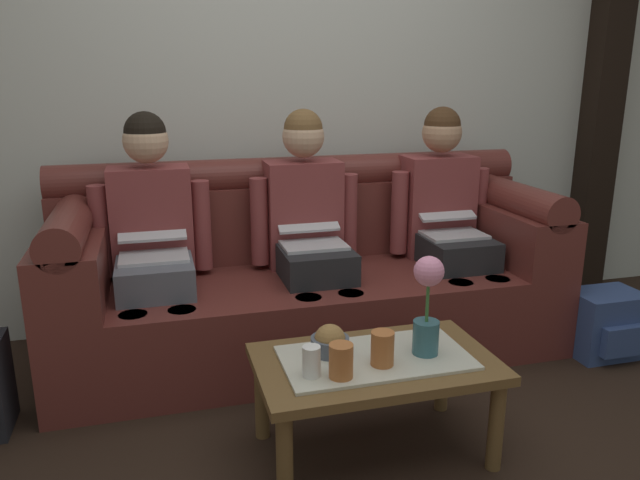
{
  "coord_description": "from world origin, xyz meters",
  "views": [
    {
      "loc": [
        -0.73,
        -1.7,
        1.39
      ],
      "look_at": [
        -0.0,
        0.94,
        0.64
      ],
      "focal_mm": 34.16,
      "sensor_mm": 36.0,
      "label": 1
    }
  ],
  "objects_px": {
    "flower_vase": "(427,303)",
    "backpack_right": "(605,324)",
    "coffee_table": "(375,372)",
    "cup_near_right": "(311,361)",
    "couch": "(308,279)",
    "person_middle": "(308,224)",
    "cup_far_center": "(341,361)",
    "person_left": "(153,234)",
    "cup_near_left": "(383,348)",
    "person_right": "(446,215)",
    "snack_bowl": "(330,342)"
  },
  "relations": [
    {
      "from": "flower_vase",
      "to": "backpack_right",
      "type": "height_order",
      "value": "flower_vase"
    },
    {
      "from": "coffee_table",
      "to": "cup_near_right",
      "type": "relative_size",
      "value": 8.08
    },
    {
      "from": "flower_vase",
      "to": "cup_near_right",
      "type": "distance_m",
      "value": 0.47
    },
    {
      "from": "couch",
      "to": "person_middle",
      "type": "relative_size",
      "value": 2.04
    },
    {
      "from": "couch",
      "to": "cup_far_center",
      "type": "bearing_deg",
      "value": -98.69
    },
    {
      "from": "person_left",
      "to": "cup_near_right",
      "type": "relative_size",
      "value": 11.32
    },
    {
      "from": "person_middle",
      "to": "cup_near_left",
      "type": "height_order",
      "value": "person_middle"
    },
    {
      "from": "coffee_table",
      "to": "person_middle",
      "type": "bearing_deg",
      "value": 90.0
    },
    {
      "from": "flower_vase",
      "to": "backpack_right",
      "type": "relative_size",
      "value": 1.08
    },
    {
      "from": "person_right",
      "to": "flower_vase",
      "type": "xyz_separation_m",
      "value": [
        -0.57,
        -1.0,
        -0.07
      ]
    },
    {
      "from": "couch",
      "to": "cup_far_center",
      "type": "xyz_separation_m",
      "value": [
        -0.17,
        -1.09,
        0.09
      ]
    },
    {
      "from": "person_left",
      "to": "backpack_right",
      "type": "bearing_deg",
      "value": -13.03
    },
    {
      "from": "cup_near_right",
      "to": "flower_vase",
      "type": "bearing_deg",
      "value": 7.31
    },
    {
      "from": "flower_vase",
      "to": "cup_near_right",
      "type": "height_order",
      "value": "flower_vase"
    },
    {
      "from": "couch",
      "to": "snack_bowl",
      "type": "relative_size",
      "value": 17.6
    },
    {
      "from": "person_left",
      "to": "cup_near_left",
      "type": "distance_m",
      "value": 1.3
    },
    {
      "from": "cup_near_left",
      "to": "person_right",
      "type": "bearing_deg",
      "value": 54.11
    },
    {
      "from": "person_middle",
      "to": "cup_near_right",
      "type": "distance_m",
      "value": 1.11
    },
    {
      "from": "cup_near_left",
      "to": "backpack_right",
      "type": "distance_m",
      "value": 1.54
    },
    {
      "from": "flower_vase",
      "to": "snack_bowl",
      "type": "height_order",
      "value": "flower_vase"
    },
    {
      "from": "cup_near_right",
      "to": "cup_far_center",
      "type": "relative_size",
      "value": 0.91
    },
    {
      "from": "coffee_table",
      "to": "cup_near_left",
      "type": "xyz_separation_m",
      "value": [
        0.0,
        -0.07,
        0.12
      ]
    },
    {
      "from": "person_right",
      "to": "snack_bowl",
      "type": "height_order",
      "value": "person_right"
    },
    {
      "from": "snack_bowl",
      "to": "cup_near_right",
      "type": "bearing_deg",
      "value": -125.78
    },
    {
      "from": "couch",
      "to": "cup_near_left",
      "type": "bearing_deg",
      "value": -89.86
    },
    {
      "from": "couch",
      "to": "cup_near_left",
      "type": "xyz_separation_m",
      "value": [
        0.0,
        -1.05,
        0.09
      ]
    },
    {
      "from": "person_middle",
      "to": "cup_near_right",
      "type": "bearing_deg",
      "value": -103.9
    },
    {
      "from": "cup_near_right",
      "to": "backpack_right",
      "type": "bearing_deg",
      "value": 18.2
    },
    {
      "from": "flower_vase",
      "to": "cup_near_left",
      "type": "distance_m",
      "value": 0.23
    },
    {
      "from": "couch",
      "to": "person_right",
      "type": "xyz_separation_m",
      "value": [
        0.76,
        -0.0,
        0.29
      ]
    },
    {
      "from": "coffee_table",
      "to": "flower_vase",
      "type": "bearing_deg",
      "value": -7.39
    },
    {
      "from": "person_left",
      "to": "person_middle",
      "type": "bearing_deg",
      "value": 0.01
    },
    {
      "from": "cup_near_left",
      "to": "backpack_right",
      "type": "relative_size",
      "value": 0.36
    },
    {
      "from": "person_middle",
      "to": "backpack_right",
      "type": "height_order",
      "value": "person_middle"
    },
    {
      "from": "backpack_right",
      "to": "cup_far_center",
      "type": "bearing_deg",
      "value": -159.71
    },
    {
      "from": "coffee_table",
      "to": "person_right",
      "type": "bearing_deg",
      "value": 52.19
    },
    {
      "from": "couch",
      "to": "flower_vase",
      "type": "bearing_deg",
      "value": -79.54
    },
    {
      "from": "couch",
      "to": "person_middle",
      "type": "height_order",
      "value": "person_middle"
    },
    {
      "from": "person_middle",
      "to": "cup_near_right",
      "type": "relative_size",
      "value": 11.32
    },
    {
      "from": "person_left",
      "to": "cup_near_left",
      "type": "bearing_deg",
      "value": -53.92
    },
    {
      "from": "person_middle",
      "to": "backpack_right",
      "type": "distance_m",
      "value": 1.58
    },
    {
      "from": "coffee_table",
      "to": "cup_far_center",
      "type": "relative_size",
      "value": 7.34
    },
    {
      "from": "person_right",
      "to": "coffee_table",
      "type": "height_order",
      "value": "person_right"
    },
    {
      "from": "flower_vase",
      "to": "coffee_table",
      "type": "bearing_deg",
      "value": 172.61
    },
    {
      "from": "couch",
      "to": "coffee_table",
      "type": "distance_m",
      "value": 0.98
    },
    {
      "from": "person_left",
      "to": "flower_vase",
      "type": "bearing_deg",
      "value": -46.69
    },
    {
      "from": "person_left",
      "to": "cup_far_center",
      "type": "bearing_deg",
      "value": -61.62
    },
    {
      "from": "couch",
      "to": "cup_near_right",
      "type": "distance_m",
      "value": 1.1
    },
    {
      "from": "cup_near_right",
      "to": "person_middle",
      "type": "bearing_deg",
      "value": 76.1
    },
    {
      "from": "flower_vase",
      "to": "person_middle",
      "type": "bearing_deg",
      "value": 100.51
    }
  ]
}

